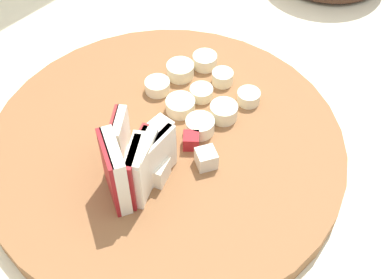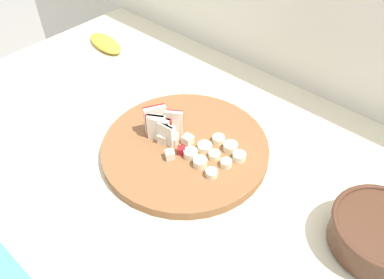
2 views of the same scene
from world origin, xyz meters
The scene contains 4 objects.
cutting_board centered at (0.05, 0.02, 0.89)m, with size 0.35×0.35×0.02m, color brown.
apple_wedge_fan centered at (0.00, 0.01, 0.93)m, with size 0.08×0.07×0.07m.
apple_dice_pile centered at (0.03, 0.01, 0.91)m, with size 0.08×0.08×0.02m.
banana_slice_rows centered at (0.12, 0.04, 0.91)m, with size 0.10×0.11×0.02m.
Camera 1 is at (-0.18, -0.21, 1.28)m, focal length 47.87 mm.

